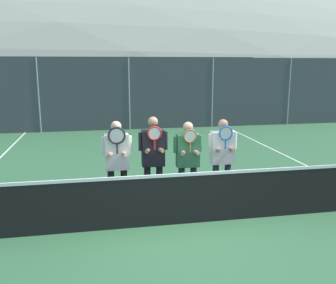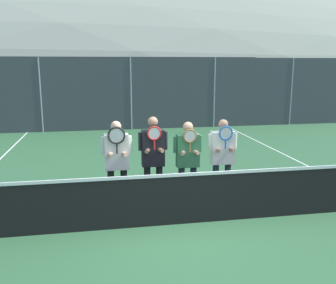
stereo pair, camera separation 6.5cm
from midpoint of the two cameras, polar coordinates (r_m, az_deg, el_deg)
name	(u,v)px [view 1 (the left image)]	position (r m, az deg, el deg)	size (l,w,h in m)	color
ground_plane	(180,224)	(7.02, 1.61, -12.36)	(120.00, 120.00, 0.00)	#2D5B38
hill_distant	(105,82)	(61.54, -9.67, 9.03)	(140.57, 78.10, 27.33)	gray
clubhouse_building	(87,84)	(24.21, -12.27, 8.68)	(19.58, 5.50, 3.25)	#9EA3A8
fence_back	(129,94)	(16.60, -6.05, 7.28)	(22.87, 0.06, 3.14)	gray
tennis_net	(180,198)	(6.83, 1.64, -8.55)	(11.95, 0.09, 1.07)	gray
court_line_right_sideline	(310,167)	(11.31, 20.73, -3.65)	(0.05, 16.00, 0.01)	white
player_leftmost	(117,159)	(7.27, -8.04, -2.60)	(0.59, 0.34, 1.82)	black
player_center_left	(153,156)	(7.36, -2.51, -2.17)	(0.58, 0.34, 1.88)	black
player_center_right	(188,157)	(7.52, 2.78, -2.35)	(0.59, 0.34, 1.75)	#232838
player_rightmost	(222,154)	(7.79, 8.04, -1.84)	(0.61, 0.34, 1.77)	#232838
car_left_of_center	(99,104)	(18.90, -10.51, 5.71)	(4.25, 1.97, 1.80)	maroon
car_center	(196,101)	(19.93, 4.19, 6.24)	(4.34, 2.00, 1.84)	black
car_right_of_center	(287,100)	(21.33, 17.58, 6.08)	(4.10, 2.01, 1.83)	slate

